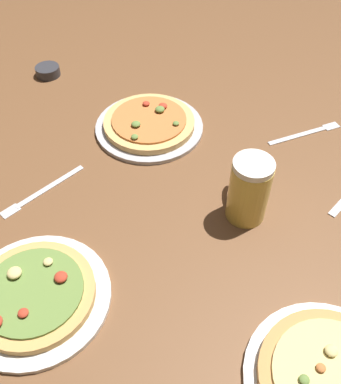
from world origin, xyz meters
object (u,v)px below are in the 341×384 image
(pizza_plate_side, at_px, (332,380))
(fork_left, at_px, (42,191))
(pizza_plate_far, at_px, (149,124))
(beer_mug_dark, at_px, (249,189))
(fork_spare, at_px, (306,133))
(ramekin_sauce, at_px, (48,71))
(pizza_plate_near, at_px, (34,295))

(pizza_plate_side, relative_size, fork_left, 1.49)
(pizza_plate_far, relative_size, beer_mug_dark, 1.84)
(fork_spare, bearing_deg, fork_left, -152.17)
(pizza_plate_side, bearing_deg, ramekin_sauce, 134.69)
(pizza_plate_near, height_order, pizza_plate_side, pizza_plate_near)
(fork_left, bearing_deg, ramekin_sauce, 108.94)
(beer_mug_dark, distance_m, fork_left, 0.49)
(fork_spare, bearing_deg, pizza_plate_near, -131.45)
(pizza_plate_near, distance_m, fork_left, 0.29)
(pizza_plate_far, height_order, fork_spare, pizza_plate_far)
(pizza_plate_near, height_order, beer_mug_dark, beer_mug_dark)
(fork_spare, bearing_deg, beer_mug_dark, -115.52)
(beer_mug_dark, xyz_separation_m, ramekin_sauce, (-0.65, 0.47, -0.07))
(beer_mug_dark, xyz_separation_m, fork_left, (-0.49, -0.02, -0.08))
(beer_mug_dark, xyz_separation_m, fork_spare, (0.15, 0.31, -0.08))
(ramekin_sauce, xyz_separation_m, fork_spare, (0.80, -0.15, -0.01))
(pizza_plate_near, height_order, fork_left, pizza_plate_near)
(fork_left, bearing_deg, pizza_plate_side, -27.54)
(pizza_plate_side, height_order, ramekin_sauce, pizza_plate_side)
(fork_spare, bearing_deg, ramekin_sauce, 169.13)
(pizza_plate_near, distance_m, beer_mug_dark, 0.49)
(pizza_plate_near, relative_size, pizza_plate_side, 1.00)
(pizza_plate_near, bearing_deg, fork_spare, 48.55)
(pizza_plate_side, bearing_deg, pizza_plate_near, 173.34)
(ramekin_sauce, distance_m, fork_spare, 0.82)
(pizza_plate_far, bearing_deg, fork_spare, 7.13)
(beer_mug_dark, relative_size, fork_spare, 0.81)
(pizza_plate_far, bearing_deg, pizza_plate_near, -101.20)
(beer_mug_dark, height_order, fork_spare, beer_mug_dark)
(pizza_plate_near, xyz_separation_m, beer_mug_dark, (0.39, 0.30, 0.06))
(fork_spare, bearing_deg, pizza_plate_side, -88.45)
(pizza_plate_side, xyz_separation_m, ramekin_sauce, (-0.82, 0.83, -0.00))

